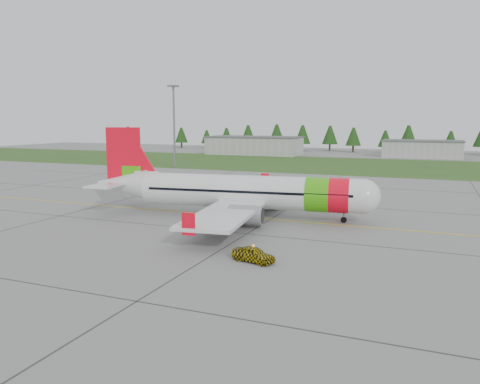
% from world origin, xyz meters
% --- Properties ---
extents(ground, '(320.00, 320.00, 0.00)m').
position_xyz_m(ground, '(0.00, 0.00, 0.00)').
color(ground, gray).
rests_on(ground, ground).
extents(aircraft, '(36.01, 33.43, 10.92)m').
position_xyz_m(aircraft, '(6.34, 7.84, 3.15)').
color(aircraft, silver).
rests_on(aircraft, ground).
extents(follow_me_car, '(1.63, 1.80, 3.81)m').
position_xyz_m(follow_me_car, '(14.05, -8.91, 1.91)').
color(follow_me_car, gold).
rests_on(follow_me_car, ground).
extents(service_van, '(1.69, 1.60, 4.65)m').
position_xyz_m(service_van, '(-38.51, 50.82, 2.32)').
color(service_van, silver).
rests_on(service_van, ground).
extents(grass_strip, '(320.00, 50.00, 0.03)m').
position_xyz_m(grass_strip, '(0.00, 82.00, 0.01)').
color(grass_strip, '#30561E').
rests_on(grass_strip, ground).
extents(taxi_guideline, '(120.00, 0.25, 0.02)m').
position_xyz_m(taxi_guideline, '(0.00, 8.00, 0.01)').
color(taxi_guideline, gold).
rests_on(taxi_guideline, ground).
extents(hangar_west, '(32.00, 14.00, 6.00)m').
position_xyz_m(hangar_west, '(-30.00, 110.00, 3.00)').
color(hangar_west, '#A8A8A3').
rests_on(hangar_west, ground).
extents(hangar_east, '(24.00, 12.00, 5.20)m').
position_xyz_m(hangar_east, '(25.00, 118.00, 2.60)').
color(hangar_east, '#A8A8A3').
rests_on(hangar_east, ground).
extents(floodlight_mast, '(0.50, 0.50, 20.00)m').
position_xyz_m(floodlight_mast, '(-32.00, 58.00, 10.00)').
color(floodlight_mast, slate).
rests_on(floodlight_mast, ground).
extents(treeline, '(160.00, 8.00, 10.00)m').
position_xyz_m(treeline, '(0.00, 138.00, 5.00)').
color(treeline, '#1C3F14').
rests_on(treeline, ground).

